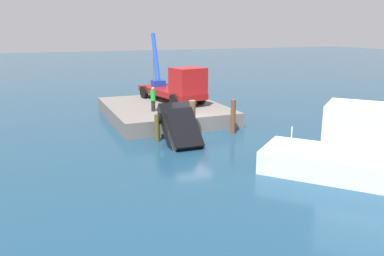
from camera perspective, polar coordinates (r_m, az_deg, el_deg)
ground at (r=25.21m, az=-0.21°, el=-1.06°), size 200.00×200.00×0.00m
dock at (r=30.08m, az=-4.07°, el=2.41°), size 10.13×8.22×1.03m
crane_truck at (r=30.50m, az=-2.14°, el=6.17°), size 10.17×3.70×5.24m
dock_worker at (r=27.51m, az=-5.63°, el=4.18°), size 0.34×0.34×1.69m
salvaged_car at (r=22.91m, az=-1.33°, el=-1.08°), size 3.88×2.12×3.67m
piling_near at (r=23.77m, az=-5.05°, el=0.00°), size 0.31×0.31×1.66m
piling_mid at (r=24.60m, az=0.02°, el=1.33°), size 0.42×0.42×2.31m
piling_far at (r=25.64m, az=5.94°, el=1.65°), size 0.32×0.32×2.20m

